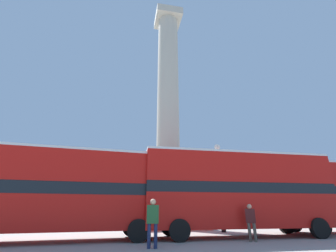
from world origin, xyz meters
The scene contains 8 objects.
ground_plane centered at (0.00, 0.00, 0.00)m, with size 200.00×200.00×0.00m, color #9E9B93.
monument_column centered at (0.00, 0.00, 8.51)m, with size 5.61×5.61×23.51m.
bus_a centered at (-7.03, -7.13, 2.34)m, with size 11.64×3.55×4.23m.
bus_b centered at (2.70, -6.97, 2.47)m, with size 10.65×3.03×4.48m.
equestrian_statue centered at (11.36, 5.47, 1.90)m, with size 3.66×3.31×6.28m.
street_lamp centered at (2.97, -4.07, 3.41)m, with size 0.43×0.43×6.01m.
pedestrian_near_lamp centered at (-2.50, -9.75, 1.04)m, with size 0.50×0.25×1.81m.
pedestrian_by_plinth centered at (2.34, -8.73, 0.92)m, with size 0.46×0.38×1.65m.
Camera 1 is at (-3.72, -19.34, 1.40)m, focal length 24.00 mm.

